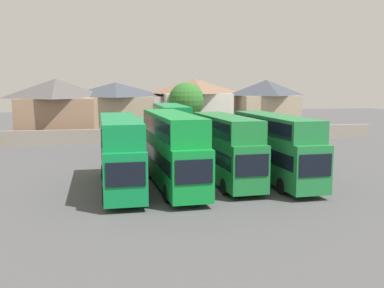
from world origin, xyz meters
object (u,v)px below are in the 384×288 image
(bus_1, at_px, (120,149))
(bus_2, at_px, (173,146))
(bus_3, at_px, (225,146))
(house_terrace_far_right, at_px, (266,107))
(bus_6, at_px, (171,127))
(house_terrace_right, at_px, (195,107))
(bus_5, at_px, (144,137))
(tree_left_of_lot, at_px, (186,100))
(bus_4, at_px, (275,145))
(bus_7, at_px, (211,136))
(house_terrace_left, at_px, (57,109))
(house_terrace_centre, at_px, (116,109))

(bus_1, relative_size, bus_2, 0.98)
(bus_3, relative_size, house_terrace_far_right, 1.28)
(bus_1, height_order, bus_6, bus_6)
(bus_6, distance_m, house_terrace_right, 17.96)
(bus_5, height_order, house_terrace_right, house_terrace_right)
(bus_3, bearing_deg, house_terrace_right, 169.99)
(bus_3, bearing_deg, bus_2, -83.93)
(bus_3, relative_size, tree_left_of_lot, 1.42)
(bus_4, bearing_deg, bus_1, -91.05)
(bus_7, height_order, house_terrace_far_right, house_terrace_far_right)
(bus_1, relative_size, bus_3, 1.13)
(bus_1, xyz_separation_m, tree_left_of_lot, (9.23, 25.94, 2.29))
(bus_1, relative_size, house_terrace_right, 1.24)
(bus_3, xyz_separation_m, bus_6, (-2.06, 12.94, 0.10))
(bus_5, bearing_deg, bus_4, 29.76)
(bus_3, xyz_separation_m, bus_5, (-4.77, 12.96, -0.76))
(bus_5, xyz_separation_m, bus_6, (2.72, -0.01, 0.86))
(bus_1, distance_m, bus_4, 11.21)
(house_terrace_left, bearing_deg, house_terrace_far_right, -0.82)
(bus_4, height_order, bus_7, bus_4)
(house_terrace_left, height_order, tree_left_of_lot, house_terrace_left)
(bus_5, distance_m, house_terrace_right, 19.07)
(bus_4, xyz_separation_m, bus_6, (-5.76, 13.20, 0.10))
(bus_6, bearing_deg, bus_4, 23.41)
(bus_1, xyz_separation_m, house_terrace_left, (-7.13, 29.29, 1.23))
(bus_7, distance_m, house_terrace_centre, 19.20)
(bus_3, xyz_separation_m, bus_7, (2.00, 13.05, -0.87))
(house_terrace_left, relative_size, house_terrace_centre, 0.99)
(bus_3, relative_size, house_terrace_left, 1.05)
(bus_3, relative_size, bus_6, 1.01)
(bus_1, xyz_separation_m, bus_6, (5.45, 13.48, 0.09))
(tree_left_of_lot, bearing_deg, bus_1, -109.58)
(house_terrace_right, bearing_deg, house_terrace_centre, -179.72)
(bus_6, bearing_deg, bus_2, -8.00)
(bus_2, height_order, house_terrace_far_right, house_terrace_far_right)
(bus_1, xyz_separation_m, house_terrace_centre, (0.39, 30.39, 0.97))
(bus_2, relative_size, house_terrace_left, 1.21)
(bus_3, xyz_separation_m, house_terrace_left, (-14.63, 28.76, 1.25))
(bus_1, xyz_separation_m, bus_4, (11.21, 0.28, -0.01))
(bus_3, distance_m, house_terrace_left, 32.29)
(bus_1, bearing_deg, bus_4, 90.34)
(bus_4, xyz_separation_m, house_terrace_far_right, (9.83, 28.61, 1.17))
(bus_1, relative_size, bus_7, 0.99)
(bus_6, xyz_separation_m, house_terrace_right, (5.80, 16.96, 1.13))
(bus_3, distance_m, bus_7, 13.23)
(bus_4, bearing_deg, tree_left_of_lot, -178.05)
(bus_3, height_order, bus_6, bus_6)
(house_terrace_right, bearing_deg, house_terrace_far_right, -9.03)
(bus_5, xyz_separation_m, bus_7, (6.77, 0.09, -0.12))
(bus_2, height_order, bus_6, bus_2)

